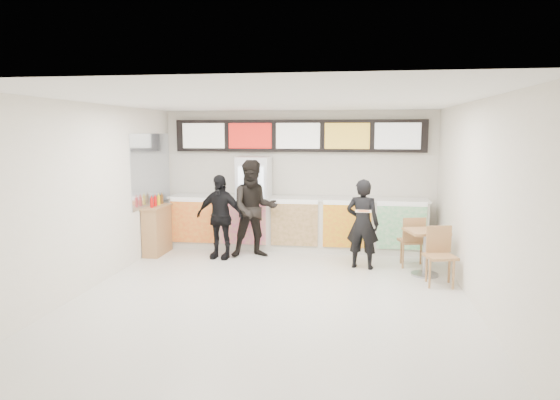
% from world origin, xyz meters
% --- Properties ---
extents(floor, '(7.00, 7.00, 0.00)m').
position_xyz_m(floor, '(0.00, 0.00, 0.00)').
color(floor, beige).
rests_on(floor, ground).
extents(ceiling, '(7.00, 7.00, 0.00)m').
position_xyz_m(ceiling, '(0.00, 0.00, 3.00)').
color(ceiling, white).
rests_on(ceiling, wall_back).
extents(wall_back, '(6.00, 0.00, 6.00)m').
position_xyz_m(wall_back, '(0.00, 3.50, 1.50)').
color(wall_back, silver).
rests_on(wall_back, floor).
extents(wall_left, '(0.00, 7.00, 7.00)m').
position_xyz_m(wall_left, '(-3.00, 0.00, 1.50)').
color(wall_left, silver).
rests_on(wall_left, floor).
extents(wall_right, '(0.00, 7.00, 7.00)m').
position_xyz_m(wall_right, '(3.00, 0.00, 1.50)').
color(wall_right, silver).
rests_on(wall_right, floor).
extents(service_counter, '(5.56, 0.77, 1.14)m').
position_xyz_m(service_counter, '(0.00, 3.09, 0.57)').
color(service_counter, silver).
rests_on(service_counter, floor).
extents(menu_board, '(5.50, 0.14, 0.70)m').
position_xyz_m(menu_board, '(0.00, 3.41, 2.45)').
color(menu_board, black).
rests_on(menu_board, wall_back).
extents(drinks_fridge, '(0.70, 0.67, 2.00)m').
position_xyz_m(drinks_fridge, '(-0.93, 3.11, 1.00)').
color(drinks_fridge, white).
rests_on(drinks_fridge, floor).
extents(mirror_panel, '(0.01, 2.00, 1.50)m').
position_xyz_m(mirror_panel, '(-2.99, 2.45, 1.75)').
color(mirror_panel, '#B2B7BF').
rests_on(mirror_panel, wall_left).
extents(customer_main, '(0.68, 0.52, 1.68)m').
position_xyz_m(customer_main, '(1.40, 1.74, 0.84)').
color(customer_main, black).
rests_on(customer_main, floor).
extents(customer_left, '(1.15, 1.01, 1.98)m').
position_xyz_m(customer_left, '(-0.77, 2.29, 0.99)').
color(customer_left, black).
rests_on(customer_left, floor).
extents(customer_mid, '(1.04, 0.56, 1.69)m').
position_xyz_m(customer_mid, '(-1.43, 2.08, 0.85)').
color(customer_mid, black).
rests_on(customer_mid, floor).
extents(pizza_slice, '(0.36, 0.36, 0.02)m').
position_xyz_m(pizza_slice, '(1.40, 1.29, 1.16)').
color(pizza_slice, beige).
rests_on(pizza_slice, customer_main).
extents(cafe_table, '(0.88, 1.72, 0.97)m').
position_xyz_m(cafe_table, '(2.50, 1.41, 0.57)').
color(cafe_table, '#B17F51').
rests_on(cafe_table, floor).
extents(condiment_ledge, '(0.37, 0.91, 1.21)m').
position_xyz_m(condiment_ledge, '(-2.82, 2.24, 0.52)').
color(condiment_ledge, '#B17F51').
rests_on(condiment_ledge, floor).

